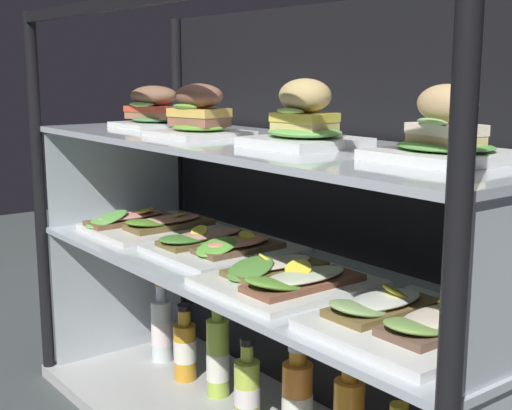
{
  "coord_description": "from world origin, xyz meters",
  "views": [
    {
      "loc": [
        1.15,
        -0.89,
        0.83
      ],
      "look_at": [
        0.0,
        0.0,
        0.56
      ],
      "focal_mm": 49.71,
      "sensor_mm": 36.0,
      "label": 1
    }
  ],
  "objects_px": {
    "juice_bottle_back_left": "(218,358)",
    "juice_bottle_front_fourth": "(297,401)",
    "plated_roll_sandwich_right_of_center": "(199,116)",
    "plated_roll_sandwich_mid_right": "(305,123)",
    "open_sandwich_tray_far_left": "(220,245)",
    "juice_bottle_front_middle": "(185,348)",
    "open_sandwich_tray_center": "(411,320)",
    "juice_bottle_tucked_behind": "(247,389)",
    "open_sandwich_tray_mid_left": "(148,224)",
    "plated_roll_sandwich_center": "(446,135)",
    "juice_bottle_front_second": "(162,329)",
    "open_sandwich_tray_mid_right": "(286,278)",
    "plated_roll_sandwich_far_right": "(154,111)"
  },
  "relations": [
    {
      "from": "juice_bottle_back_left",
      "to": "juice_bottle_front_fourth",
      "type": "height_order",
      "value": "juice_bottle_back_left"
    },
    {
      "from": "plated_roll_sandwich_right_of_center",
      "to": "plated_roll_sandwich_mid_right",
      "type": "xyz_separation_m",
      "value": [
        0.3,
        0.04,
        -0.0
      ]
    },
    {
      "from": "open_sandwich_tray_far_left",
      "to": "juice_bottle_front_fourth",
      "type": "bearing_deg",
      "value": 12.9
    },
    {
      "from": "plated_roll_sandwich_right_of_center",
      "to": "juice_bottle_front_middle",
      "type": "relative_size",
      "value": 0.9
    },
    {
      "from": "juice_bottle_front_middle",
      "to": "juice_bottle_front_fourth",
      "type": "height_order",
      "value": "juice_bottle_front_fourth"
    },
    {
      "from": "open_sandwich_tray_center",
      "to": "juice_bottle_back_left",
      "type": "relative_size",
      "value": 1.27
    },
    {
      "from": "juice_bottle_tucked_behind",
      "to": "open_sandwich_tray_center",
      "type": "bearing_deg",
      "value": -7.24
    },
    {
      "from": "plated_roll_sandwich_mid_right",
      "to": "open_sandwich_tray_mid_left",
      "type": "bearing_deg",
      "value": -178.84
    },
    {
      "from": "plated_roll_sandwich_center",
      "to": "juice_bottle_front_fourth",
      "type": "xyz_separation_m",
      "value": [
        -0.38,
        0.03,
        -0.61
      ]
    },
    {
      "from": "plated_roll_sandwich_right_of_center",
      "to": "open_sandwich_tray_mid_left",
      "type": "height_order",
      "value": "plated_roll_sandwich_right_of_center"
    },
    {
      "from": "plated_roll_sandwich_right_of_center",
      "to": "juice_bottle_front_middle",
      "type": "bearing_deg",
      "value": 159.05
    },
    {
      "from": "open_sandwich_tray_far_left",
      "to": "juice_bottle_front_second",
      "type": "height_order",
      "value": "open_sandwich_tray_far_left"
    },
    {
      "from": "open_sandwich_tray_mid_right",
      "to": "juice_bottle_back_left",
      "type": "relative_size",
      "value": 1.27
    },
    {
      "from": "open_sandwich_tray_mid_right",
      "to": "juice_bottle_front_middle",
      "type": "height_order",
      "value": "open_sandwich_tray_mid_right"
    },
    {
      "from": "open_sandwich_tray_mid_left",
      "to": "open_sandwich_tray_far_left",
      "type": "relative_size",
      "value": 1.01
    },
    {
      "from": "open_sandwich_tray_mid_right",
      "to": "juice_bottle_front_middle",
      "type": "xyz_separation_m",
      "value": [
        -0.5,
        0.08,
        -0.32
      ]
    },
    {
      "from": "juice_bottle_front_second",
      "to": "juice_bottle_front_middle",
      "type": "bearing_deg",
      "value": -6.1
    },
    {
      "from": "plated_roll_sandwich_far_right",
      "to": "plated_roll_sandwich_mid_right",
      "type": "bearing_deg",
      "value": -0.59
    },
    {
      "from": "plated_roll_sandwich_mid_right",
      "to": "open_sandwich_tray_far_left",
      "type": "height_order",
      "value": "plated_roll_sandwich_mid_right"
    },
    {
      "from": "open_sandwich_tray_mid_right",
      "to": "plated_roll_sandwich_right_of_center",
      "type": "bearing_deg",
      "value": -179.48
    },
    {
      "from": "plated_roll_sandwich_far_right",
      "to": "plated_roll_sandwich_right_of_center",
      "type": "bearing_deg",
      "value": -9.53
    },
    {
      "from": "open_sandwich_tray_far_left",
      "to": "juice_bottle_front_middle",
      "type": "bearing_deg",
      "value": 172.18
    },
    {
      "from": "open_sandwich_tray_far_left",
      "to": "juice_bottle_tucked_behind",
      "type": "distance_m",
      "value": 0.34
    },
    {
      "from": "plated_roll_sandwich_far_right",
      "to": "plated_roll_sandwich_center",
      "type": "distance_m",
      "value": 0.88
    },
    {
      "from": "open_sandwich_tray_center",
      "to": "juice_bottle_tucked_behind",
      "type": "xyz_separation_m",
      "value": [
        -0.53,
        0.07,
        -0.33
      ]
    },
    {
      "from": "open_sandwich_tray_center",
      "to": "plated_roll_sandwich_right_of_center",
      "type": "bearing_deg",
      "value": -179.61
    },
    {
      "from": "plated_roll_sandwich_center",
      "to": "open_sandwich_tray_mid_left",
      "type": "distance_m",
      "value": 0.94
    },
    {
      "from": "open_sandwich_tray_mid_left",
      "to": "juice_bottle_back_left",
      "type": "relative_size",
      "value": 1.28
    },
    {
      "from": "plated_roll_sandwich_mid_right",
      "to": "open_sandwich_tray_center",
      "type": "bearing_deg",
      "value": -6.99
    },
    {
      "from": "open_sandwich_tray_far_left",
      "to": "plated_roll_sandwich_mid_right",
      "type": "bearing_deg",
      "value": -1.7
    },
    {
      "from": "plated_roll_sandwich_far_right",
      "to": "juice_bottle_front_fourth",
      "type": "xyz_separation_m",
      "value": [
        0.5,
        0.05,
        -0.61
      ]
    },
    {
      "from": "plated_roll_sandwich_mid_right",
      "to": "plated_roll_sandwich_far_right",
      "type": "bearing_deg",
      "value": 179.41
    },
    {
      "from": "juice_bottle_back_left",
      "to": "juice_bottle_tucked_behind",
      "type": "relative_size",
      "value": 1.18
    },
    {
      "from": "plated_roll_sandwich_right_of_center",
      "to": "juice_bottle_front_second",
      "type": "height_order",
      "value": "plated_roll_sandwich_right_of_center"
    },
    {
      "from": "open_sandwich_tray_center",
      "to": "juice_bottle_front_middle",
      "type": "relative_size",
      "value": 1.48
    },
    {
      "from": "plated_roll_sandwich_right_of_center",
      "to": "juice_bottle_front_second",
      "type": "distance_m",
      "value": 0.72
    },
    {
      "from": "plated_roll_sandwich_right_of_center",
      "to": "juice_bottle_back_left",
      "type": "relative_size",
      "value": 0.77
    },
    {
      "from": "open_sandwich_tray_center",
      "to": "juice_bottle_front_fourth",
      "type": "bearing_deg",
      "value": 165.97
    },
    {
      "from": "open_sandwich_tray_far_left",
      "to": "juice_bottle_back_left",
      "type": "height_order",
      "value": "open_sandwich_tray_far_left"
    },
    {
      "from": "open_sandwich_tray_mid_left",
      "to": "juice_bottle_back_left",
      "type": "bearing_deg",
      "value": 16.09
    },
    {
      "from": "open_sandwich_tray_mid_left",
      "to": "juice_bottle_tucked_behind",
      "type": "height_order",
      "value": "open_sandwich_tray_mid_left"
    },
    {
      "from": "open_sandwich_tray_far_left",
      "to": "open_sandwich_tray_center",
      "type": "bearing_deg",
      "value": -4.38
    },
    {
      "from": "plated_roll_sandwich_far_right",
      "to": "juice_bottle_tucked_behind",
      "type": "bearing_deg",
      "value": 3.8
    },
    {
      "from": "open_sandwich_tray_mid_left",
      "to": "juice_bottle_back_left",
      "type": "distance_m",
      "value": 0.39
    },
    {
      "from": "open_sandwich_tray_far_left",
      "to": "open_sandwich_tray_mid_right",
      "type": "relative_size",
      "value": 1.0
    },
    {
      "from": "plated_roll_sandwich_center",
      "to": "juice_bottle_front_middle",
      "type": "height_order",
      "value": "plated_roll_sandwich_center"
    },
    {
      "from": "open_sandwich_tray_center",
      "to": "juice_bottle_back_left",
      "type": "bearing_deg",
      "value": 172.49
    },
    {
      "from": "plated_roll_sandwich_right_of_center",
      "to": "plated_roll_sandwich_center",
      "type": "xyz_separation_m",
      "value": [
        0.6,
        0.07,
        -0.0
      ]
    },
    {
      "from": "plated_roll_sandwich_right_of_center",
      "to": "open_sandwich_tray_mid_right",
      "type": "height_order",
      "value": "plated_roll_sandwich_right_of_center"
    },
    {
      "from": "plated_roll_sandwich_right_of_center",
      "to": "open_sandwich_tray_center",
      "type": "xyz_separation_m",
      "value": [
        0.6,
        0.0,
        -0.3
      ]
    }
  ]
}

